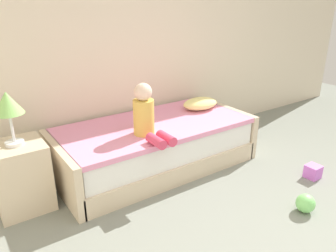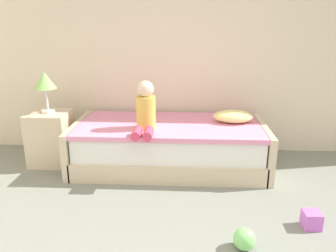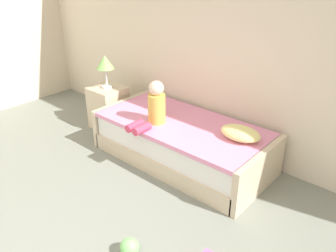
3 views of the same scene
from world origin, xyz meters
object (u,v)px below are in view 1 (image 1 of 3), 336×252
at_px(bed, 155,145).
at_px(nightstand, 21,176).
at_px(pillow, 200,104).
at_px(table_lamp, 8,106).
at_px(toy_ball, 305,203).
at_px(child_figure, 146,115).
at_px(toy_block, 313,172).

relative_size(bed, nightstand, 3.52).
bearing_deg(pillow, table_lamp, -177.72).
height_order(bed, table_lamp, table_lamp).
xyz_separation_m(bed, toy_ball, (0.62, -1.44, -0.16)).
distance_m(child_figure, toy_ball, 1.60).
height_order(nightstand, toy_block, nightstand).
distance_m(table_lamp, toy_ball, 2.59).
bearing_deg(bed, pillow, 8.08).
bearing_deg(toy_block, toy_ball, -152.41).
height_order(table_lamp, child_figure, table_lamp).
relative_size(nightstand, child_figure, 1.18).
xyz_separation_m(bed, toy_block, (1.19, -1.14, -0.18)).
height_order(table_lamp, toy_ball, table_lamp).
distance_m(nightstand, toy_ball, 2.46).
distance_m(bed, toy_ball, 1.57).
bearing_deg(child_figure, toy_ball, -54.98).
distance_m(child_figure, toy_block, 1.81).
bearing_deg(toy_ball, pillow, 86.72).
height_order(bed, nightstand, nightstand).
xyz_separation_m(child_figure, toy_ball, (0.85, -1.21, -0.62)).
bearing_deg(table_lamp, nightstand, 0.00).
height_order(bed, toy_block, bed).
relative_size(table_lamp, toy_block, 3.31).
height_order(bed, pillow, pillow).
distance_m(toy_ball, toy_block, 0.65).
relative_size(bed, toy_block, 15.52).
bearing_deg(toy_ball, nightstand, 143.45).
relative_size(bed, child_figure, 4.14).
distance_m(bed, nightstand, 1.35).
distance_m(pillow, toy_ball, 1.62).
xyz_separation_m(nightstand, table_lamp, (0.00, 0.00, 0.64)).
bearing_deg(bed, toy_block, -43.64).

